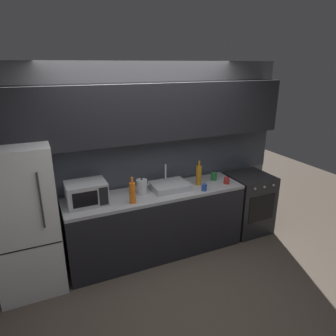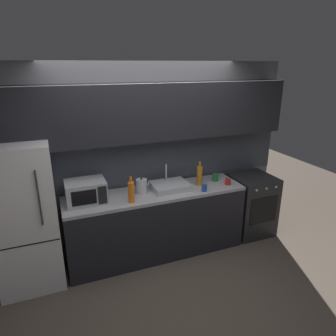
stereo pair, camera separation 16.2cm
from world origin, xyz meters
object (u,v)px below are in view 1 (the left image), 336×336
Objects in this scene: mug_blue at (204,187)px; mug_green at (214,177)px; mug_red at (227,181)px; refrigerator at (25,220)px; oven_range at (248,203)px; microwave at (86,193)px; wine_bottle_amber at (199,175)px; wine_bottle_orange at (132,193)px; kettle at (142,187)px.

mug_green is (0.32, 0.27, 0.01)m from mug_blue.
mug_red is 0.85× the size of mug_green.
oven_range is at bearing -0.02° from refrigerator.
oven_range is 1.96× the size of microwave.
mug_green is (0.28, 0.06, -0.09)m from wine_bottle_amber.
mug_green is at bearing 40.06° from mug_blue.
wine_bottle_orange is at bearing 178.38° from mug_blue.
wine_bottle_amber is (1.49, -0.02, 0.00)m from microwave.
microwave reaches higher than oven_range.
wine_bottle_amber is (1.00, 0.18, 0.01)m from wine_bottle_orange.
wine_bottle_amber is 3.21× the size of mug_green.
mug_blue is (1.46, -0.23, -0.09)m from microwave.
refrigerator reaches higher than mug_red.
microwave reaches higher than mug_green.
wine_bottle_amber is 0.23m from mug_blue.
oven_range is 0.73m from mug_red.
wine_bottle_amber is (2.17, -0.00, 0.19)m from refrigerator.
mug_blue is (0.77, -0.24, -0.05)m from kettle.
mug_green reaches higher than mug_blue.
microwave is 5.18× the size of mug_blue.
wine_bottle_amber is at bearing -0.73° from microwave.
wine_bottle_orange is at bearing -8.72° from refrigerator.
wine_bottle_orange is (-0.19, -0.22, 0.04)m from kettle.
mug_blue is at bearing -17.52° from kettle.
mug_blue is at bearing -99.44° from wine_bottle_amber.
mug_green is at bearing 1.35° from refrigerator.
mug_green is at bearing 1.28° from microwave.
kettle is 0.81m from wine_bottle_amber.
kettle is at bearing 178.78° from oven_range.
mug_blue is (2.14, -0.21, 0.09)m from refrigerator.
oven_range is 1.06m from wine_bottle_amber.
mug_green is (-0.09, 0.19, 0.01)m from mug_red.
wine_bottle_amber is at bearing 10.25° from wine_bottle_orange.
wine_bottle_orange reaches higher than mug_red.
mug_red is (1.86, -0.15, -0.09)m from microwave.
wine_bottle_orange is (-1.88, -0.18, 0.58)m from oven_range.
refrigerator is at bearing 174.45° from mug_blue.
oven_range is at bearing 5.44° from wine_bottle_orange.
wine_bottle_orange is 1.37m from mug_red.
microwave is at bearing 179.53° from oven_range.
wine_bottle_amber reaches higher than oven_range.
wine_bottle_amber is at bearing -168.25° from mug_green.
kettle is 0.81m from mug_blue.
wine_bottle_amber reaches higher than mug_red.
mug_green is (-0.61, 0.06, 0.50)m from oven_range.
mug_red is at bearing -64.95° from mug_green.
kettle is 0.65× the size of wine_bottle_orange.
refrigerator is 2.46m from mug_green.
microwave is (-2.38, 0.02, 0.58)m from oven_range.
kettle is at bearing 162.48° from mug_blue.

